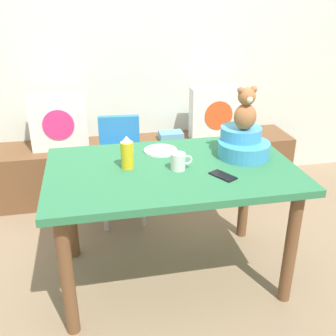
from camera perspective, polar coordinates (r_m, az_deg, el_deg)
The scene contains 14 objects.
ground_plane at distance 2.57m, azimuth 0.46°, elevation -15.09°, with size 8.00×8.00×0.00m, color #8C7256.
back_wall at distance 3.43m, azimuth -4.76°, elevation 18.67°, with size 4.40×0.10×2.60m, color silver.
window_bench at distance 3.44m, azimuth -3.59°, elevation 0.23°, with size 2.60×0.44×0.46m, color brown.
pillow_floral_left at distance 3.25m, azimuth -15.48°, elevation 6.37°, with size 0.44×0.15×0.44m.
pillow_floral_right at distance 3.40m, azimuth 6.94°, elevation 7.89°, with size 0.44×0.15×0.44m.
book_stack at distance 3.38m, azimuth 0.41°, elevation 4.66°, with size 0.20×0.14×0.07m, color #5A99BF.
dining_table at distance 2.22m, azimuth 0.52°, elevation -2.32°, with size 1.37×0.85×0.74m.
highchair at distance 2.91m, azimuth -6.91°, elevation 1.66°, with size 0.34×0.47×0.79m.
infant_seat_teal at distance 2.35m, azimuth 10.74°, elevation 3.45°, with size 0.30×0.33×0.16m.
teddy_bear at distance 2.29m, azimuth 11.14°, elevation 8.28°, with size 0.13×0.12×0.25m.
ketchup_bottle at distance 2.15m, azimuth -5.93°, elevation 2.15°, with size 0.07×0.07×0.18m.
coffee_mug at distance 2.13m, azimuth 1.54°, elevation 0.96°, with size 0.12×0.08×0.09m.
dinner_plate_near at distance 2.39m, azimuth -1.09°, elevation 2.53°, with size 0.20×0.20×0.01m, color white.
cell_phone at distance 2.09m, azimuth 7.92°, elevation -1.11°, with size 0.07×0.14×0.01m, color black.
Camera 1 is at (-0.42, -1.94, 1.63)m, focal length 42.25 mm.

